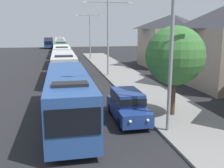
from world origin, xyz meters
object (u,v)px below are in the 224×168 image
at_px(box_truck_oncoming, 49,42).
at_px(roadside_tree, 175,56).
at_px(streetlamp_far, 90,32).
at_px(bus_middle, 62,55).
at_px(bus_fourth_in_line, 61,49).
at_px(bus_tail_end, 60,43).
at_px(streetlamp_near, 172,39).
at_px(bus_rear, 60,45).
at_px(streetlamp_mid, 108,31).
at_px(white_suv, 127,104).
at_px(bus_lead, 68,96).
at_px(bus_second_in_line, 64,66).

bearing_deg(box_truck_oncoming, roadside_tree, -81.26).
bearing_deg(streetlamp_far, bus_middle, -125.58).
bearing_deg(bus_fourth_in_line, bus_middle, -90.00).
bearing_deg(bus_tail_end, bus_middle, -90.00).
height_order(bus_middle, bus_tail_end, same).
relative_size(streetlamp_far, roadside_tree, 1.40).
bearing_deg(streetlamp_near, bus_rear, 95.68).
relative_size(streetlamp_mid, streetlamp_far, 1.08).
bearing_deg(white_suv, bus_rear, 94.09).
bearing_deg(white_suv, bus_middle, 97.89).
height_order(bus_rear, roadside_tree, roadside_tree).
bearing_deg(roadside_tree, bus_fourth_in_line, 99.77).
height_order(bus_fourth_in_line, bus_rear, same).
distance_m(bus_lead, box_truck_oncoming, 65.40).
height_order(bus_second_in_line, white_suv, bus_second_in_line).
bearing_deg(bus_tail_end, streetlamp_far, -79.82).
bearing_deg(bus_rear, roadside_tree, -82.50).
bearing_deg(roadside_tree, white_suv, -179.59).
bearing_deg(bus_lead, bus_fourth_in_line, 90.00).
bearing_deg(streetlamp_mid, bus_rear, 98.55).
distance_m(bus_fourth_in_line, box_truck_oncoming, 26.43).
height_order(bus_middle, streetlamp_mid, streetlamp_mid).
relative_size(bus_tail_end, streetlamp_near, 1.40).
relative_size(bus_tail_end, roadside_tree, 2.00).
bearing_deg(bus_middle, bus_fourth_in_line, 90.00).
bearing_deg(bus_middle, bus_lead, -90.00).
relative_size(bus_second_in_line, box_truck_oncoming, 1.40).
relative_size(bus_second_in_line, streetlamp_near, 1.37).
relative_size(bus_second_in_line, bus_tail_end, 0.98).
bearing_deg(bus_fourth_in_line, box_truck_oncoming, 97.18).
xyz_separation_m(streetlamp_mid, roadside_tree, (1.41, -15.83, -1.46)).
distance_m(bus_lead, bus_middle, 26.22).
xyz_separation_m(bus_second_in_line, bus_rear, (-0.00, 37.79, -0.00)).
distance_m(bus_middle, bus_tail_end, 37.61).
relative_size(bus_middle, white_suv, 2.25).
relative_size(bus_middle, roadside_tree, 1.90).
bearing_deg(bus_middle, streetlamp_far, 54.42).
relative_size(bus_lead, box_truck_oncoming, 1.42).
distance_m(white_suv, streetlamp_far, 34.50).
bearing_deg(bus_tail_end, bus_rear, -90.00).
distance_m(bus_second_in_line, roadside_tree, 15.68).
bearing_deg(bus_lead, bus_middle, 90.00).
height_order(bus_lead, bus_middle, same).
relative_size(bus_lead, bus_fourth_in_line, 1.10).
distance_m(bus_middle, bus_fourth_in_line, 12.88).
bearing_deg(bus_second_in_line, streetlamp_far, 75.09).
distance_m(white_suv, roadside_tree, 4.35).
bearing_deg(box_truck_oncoming, bus_rear, -76.75).
distance_m(bus_fourth_in_line, roadside_tree, 40.18).
distance_m(streetlamp_near, roadside_tree, 3.13).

